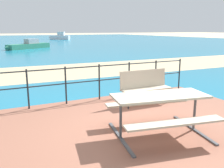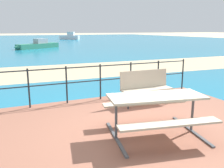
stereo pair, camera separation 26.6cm
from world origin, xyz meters
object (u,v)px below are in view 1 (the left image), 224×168
picnic_table (160,104)px  boat_far (59,37)px  park_bench (145,84)px  boat_near (29,45)px

picnic_table → boat_far: bearing=88.8°
park_bench → boat_far: boat_far is taller
boat_near → boat_far: 23.33m
picnic_table → park_bench: bearing=75.0°
park_bench → boat_near: size_ratio=0.28×
picnic_table → park_bench: 2.02m
park_bench → boat_far: 44.62m
picnic_table → boat_near: size_ratio=0.40×
boat_near → picnic_table: bearing=56.3°
picnic_table → boat_far: 46.58m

